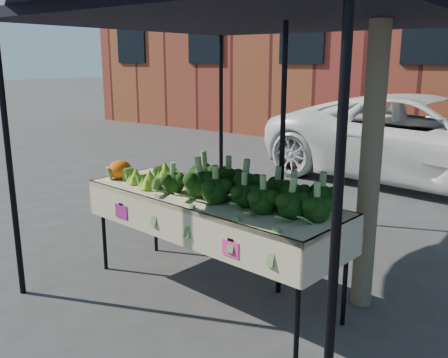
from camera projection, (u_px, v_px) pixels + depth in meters
ground at (211, 302)px, 4.15m from camera, size 90.00×90.00×0.00m
table at (210, 245)px, 4.20m from camera, size 2.47×1.03×0.90m
canopy at (252, 134)px, 4.27m from camera, size 3.16×3.16×2.74m
broccoli_heap at (247, 185)px, 3.87m from camera, size 1.56×0.59×0.28m
romanesco_cluster at (155, 171)px, 4.48m from camera, size 0.45×0.59×0.22m
cauliflower_pair at (120, 168)px, 4.64m from camera, size 0.22×0.22×0.20m
vehicle at (437, 19)px, 7.52m from camera, size 1.69×2.55×5.22m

